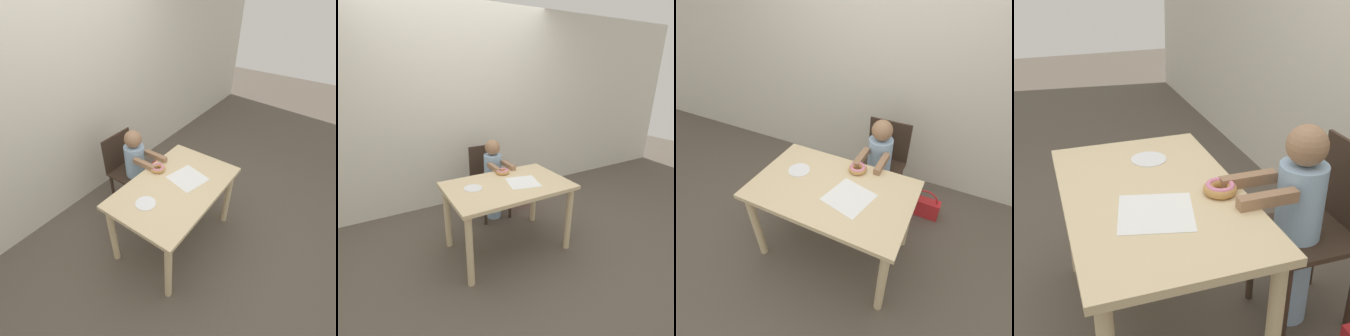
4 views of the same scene
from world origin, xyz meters
The scene contains 7 objects.
ground_plane centered at (0.00, 0.00, 0.00)m, with size 12.00×12.00×0.00m, color brown.
dining_table centered at (0.00, 0.00, 0.60)m, with size 1.17×0.73×0.71m.
chair centered at (0.14, 0.73, 0.46)m, with size 0.39×0.42×0.86m.
child_figure centered at (0.14, 0.61, 0.52)m, with size 0.23×0.44×0.99m.
donut centered at (0.09, 0.26, 0.73)m, with size 0.14×0.14×0.05m.
napkin centered at (0.15, -0.03, 0.71)m, with size 0.35×0.35×0.00m.
plate centered at (-0.33, 0.07, 0.71)m, with size 0.17×0.17×0.01m.
Camera 4 is at (1.64, -0.42, 1.65)m, focal length 50.00 mm.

